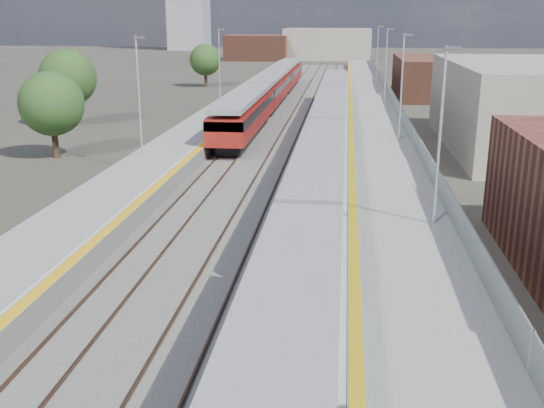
# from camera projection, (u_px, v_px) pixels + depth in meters

# --- Properties ---
(ground) EXTENTS (320.00, 320.00, 0.00)m
(ground) POSITION_uv_depth(u_px,v_px,m) (314.00, 132.00, 55.21)
(ground) COLOR #47443A
(ground) RESTS_ON ground
(ballast_bed) EXTENTS (10.50, 155.00, 0.06)m
(ballast_bed) POSITION_uv_depth(u_px,v_px,m) (291.00, 127.00, 57.83)
(ballast_bed) COLOR #565451
(ballast_bed) RESTS_ON ground
(tracks) EXTENTS (8.96, 160.00, 0.17)m
(tracks) POSITION_uv_depth(u_px,v_px,m) (299.00, 123.00, 59.34)
(tracks) COLOR #4C3323
(tracks) RESTS_ON ground
(platform_right) EXTENTS (4.70, 155.00, 8.52)m
(platform_right) POSITION_uv_depth(u_px,v_px,m) (374.00, 123.00, 56.86)
(platform_right) COLOR slate
(platform_right) RESTS_ON ground
(platform_left) EXTENTS (4.30, 155.00, 8.52)m
(platform_left) POSITION_uv_depth(u_px,v_px,m) (217.00, 120.00, 58.43)
(platform_left) COLOR slate
(platform_left) RESTS_ON ground
(buildings) EXTENTS (72.00, 185.50, 40.00)m
(buildings) POSITION_uv_depth(u_px,v_px,m) (253.00, 12.00, 138.60)
(buildings) COLOR brown
(buildings) RESTS_ON ground
(green_train) EXTENTS (2.71, 75.60, 2.99)m
(green_train) POSITION_uv_depth(u_px,v_px,m) (326.00, 142.00, 39.72)
(green_train) COLOR black
(green_train) RESTS_ON ground
(red_train) EXTENTS (2.77, 56.26, 3.50)m
(red_train) POSITION_uv_depth(u_px,v_px,m) (271.00, 88.00, 69.82)
(red_train) COLOR black
(red_train) RESTS_ON ground
(tree_a) EXTENTS (4.49, 4.49, 6.08)m
(tree_a) POSITION_uv_depth(u_px,v_px,m) (52.00, 104.00, 44.13)
(tree_a) COLOR #382619
(tree_a) RESTS_ON ground
(tree_b) EXTENTS (5.12, 5.12, 6.93)m
(tree_b) POSITION_uv_depth(u_px,v_px,m) (68.00, 78.00, 57.28)
(tree_b) COLOR #382619
(tree_b) RESTS_ON ground
(tree_c) EXTENTS (4.42, 4.42, 5.99)m
(tree_c) POSITION_uv_depth(u_px,v_px,m) (205.00, 60.00, 90.01)
(tree_c) COLOR #382619
(tree_c) RESTS_ON ground
(tree_d) EXTENTS (4.38, 4.38, 5.94)m
(tree_d) POSITION_uv_depth(u_px,v_px,m) (544.00, 80.00, 61.66)
(tree_d) COLOR #382619
(tree_d) RESTS_ON ground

